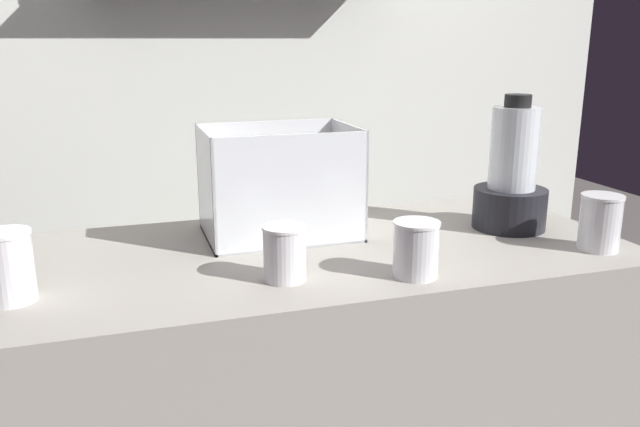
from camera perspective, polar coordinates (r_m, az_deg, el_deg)
name	(u,v)px	position (r m, az deg, el deg)	size (l,w,h in m)	color
counter	(320,423)	(1.65, 0.00, -18.07)	(1.40, 0.64, 0.90)	#9E998E
back_wall_unit	(247,69)	(2.12, -6.52, 12.62)	(2.60, 0.24, 2.50)	silver
carrot_display_bin	(280,203)	(1.53, -3.53, 0.97)	(0.35, 0.25, 0.26)	white
blender_pitcher	(512,180)	(1.64, 16.64, 2.86)	(0.18, 0.18, 0.33)	black
juice_cup_carrot_far_left	(9,271)	(1.27, -25.88, -4.61)	(0.09, 0.09, 0.13)	white
juice_cup_pomegranate_left	(285,257)	(1.25, -3.15, -3.84)	(0.09, 0.09, 0.11)	white
juice_cup_mango_middle	(416,253)	(1.28, 8.49, -3.45)	(0.09, 0.09, 0.11)	white
juice_cup_orange_right	(600,226)	(1.55, 23.57, -1.03)	(0.09, 0.09, 0.13)	white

